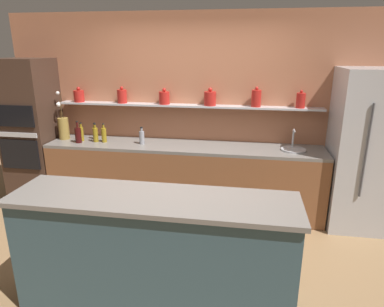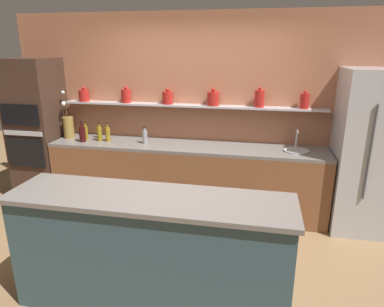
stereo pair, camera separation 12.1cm
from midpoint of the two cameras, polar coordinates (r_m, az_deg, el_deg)
The scene contains 14 objects.
ground_plane at distance 3.77m, azimuth -2.59°, elevation -17.57°, with size 12.00×12.00×0.00m, color olive.
back_wall_unit at distance 4.73m, azimuth 1.91°, elevation 6.97°, with size 5.20×0.28×2.60m.
back_counter_unit at distance 4.64m, azimuth -0.27°, elevation -4.06°, with size 3.64×0.62×0.92m.
island_counter at distance 3.00m, azimuth -5.67°, elevation -15.98°, with size 2.33×0.61×1.02m.
refrigerator at distance 4.57m, azimuth 28.78°, elevation 0.07°, with size 0.87×0.73×1.93m.
oven_tower at distance 5.34m, azimuth -23.69°, elevation 3.45°, with size 0.65×0.64×2.01m.
flower_vase at distance 5.11m, azimuth -19.28°, elevation 4.42°, with size 0.16×0.14×0.66m.
sink_fixture at distance 4.44m, azimuth 17.76°, elevation 0.64°, with size 0.31×0.31×0.25m.
bottle_oil_0 at distance 4.83m, azimuth -14.48°, elevation 3.21°, with size 0.07×0.07×0.25m.
bottle_oil_1 at distance 4.94m, azimuth -16.61°, elevation 3.38°, with size 0.06×0.06×0.26m.
bottle_spirit_2 at distance 4.59m, azimuth -7.12°, elevation 2.80°, with size 0.07×0.07×0.23m.
bottle_oil_3 at distance 4.99m, azimuth -14.55°, elevation 3.52°, with size 0.06×0.06×0.23m.
bottle_oil_4 at distance 4.79m, azimuth -13.17°, elevation 3.20°, with size 0.07×0.07×0.26m.
bottle_wine_5 at distance 4.85m, azimuth -17.14°, elevation 3.12°, with size 0.08×0.08×0.30m.
Camera 2 is at (0.84, -2.98, 2.16)m, focal length 32.00 mm.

